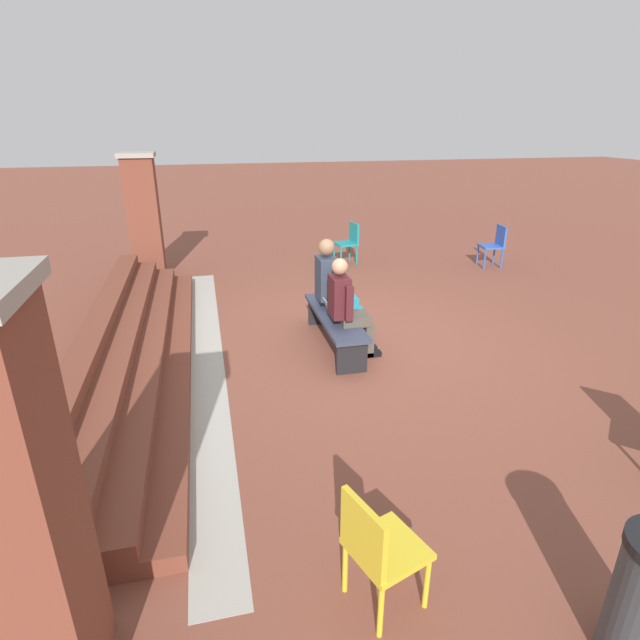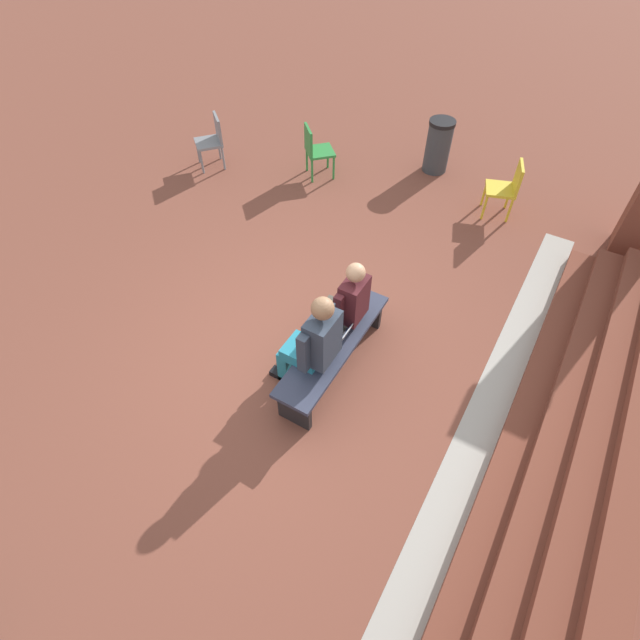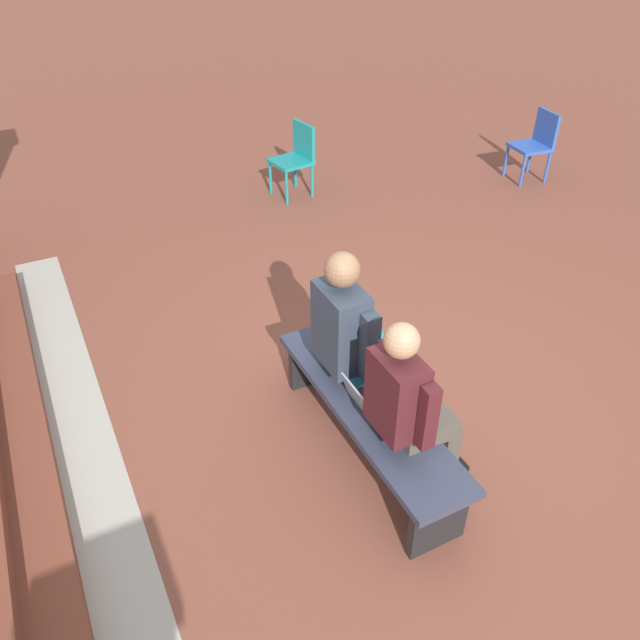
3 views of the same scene
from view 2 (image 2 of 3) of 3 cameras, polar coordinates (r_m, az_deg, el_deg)
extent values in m
plane|color=brown|center=(5.76, -2.19, -4.30)|extent=(60.00, 60.00, 0.00)
cube|color=#A8A399|center=(5.45, 17.52, -12.41)|extent=(7.37, 0.40, 0.01)
cube|color=brown|center=(5.46, 25.75, -15.13)|extent=(6.57, 1.20, 0.15)
cube|color=brown|center=(5.37, 27.82, -14.92)|extent=(6.57, 0.90, 0.15)
cube|color=brown|center=(5.28, 29.95, -14.68)|extent=(6.57, 0.60, 0.15)
cube|color=brown|center=(5.20, 32.15, -14.42)|extent=(6.57, 0.30, 0.15)
cube|color=#33384C|center=(5.34, 1.60, -2.71)|extent=(1.80, 0.44, 0.05)
cube|color=black|center=(5.99, 5.32, 1.05)|extent=(0.06, 0.37, 0.40)
cube|color=black|center=(5.13, -2.93, -10.28)|extent=(0.06, 0.37, 0.40)
cube|color=#4C473D|center=(5.53, 1.90, 0.83)|extent=(0.31, 0.36, 0.13)
cube|color=#4C473D|center=(5.84, 0.67, 0.13)|extent=(0.10, 0.11, 0.45)
cube|color=black|center=(6.00, 0.21, -0.91)|extent=(0.10, 0.22, 0.06)
cube|color=#4C473D|center=(5.75, -0.14, -0.91)|extent=(0.10, 0.11, 0.45)
cube|color=black|center=(5.91, -0.59, -1.93)|extent=(0.10, 0.22, 0.06)
cube|color=#47191E|center=(5.24, 3.88, 2.37)|extent=(0.34, 0.22, 0.51)
cube|color=#195133|center=(5.30, 2.78, 2.54)|extent=(0.05, 0.01, 0.30)
cube|color=#47191E|center=(5.41, 4.36, 3.89)|extent=(0.08, 0.09, 0.43)
cube|color=#47191E|center=(5.14, 2.12, 0.99)|extent=(0.08, 0.09, 0.43)
sphere|color=tan|center=(4.97, 4.10, 5.42)|extent=(0.20, 0.20, 0.20)
cube|color=teal|center=(5.16, -1.84, -3.64)|extent=(0.34, 0.40, 0.14)
cube|color=teal|center=(5.50, -3.05, -4.01)|extent=(0.11, 0.12, 0.45)
cube|color=black|center=(5.68, -3.49, -4.95)|extent=(0.11, 0.24, 0.07)
cube|color=teal|center=(5.41, -4.08, -5.31)|extent=(0.11, 0.12, 0.45)
cube|color=black|center=(5.59, -4.50, -6.21)|extent=(0.11, 0.24, 0.07)
cube|color=#2D3847|center=(4.82, 0.29, -2.11)|extent=(0.38, 0.24, 0.56)
cube|color=#2D3847|center=(4.99, 0.98, -0.12)|extent=(0.09, 0.10, 0.48)
cube|color=#2D3847|center=(4.73, -1.92, -3.85)|extent=(0.09, 0.10, 0.48)
sphere|color=#8C6647|center=(4.50, 0.31, 1.32)|extent=(0.22, 0.22, 0.22)
cube|color=#9EA0A5|center=(5.33, 1.31, -2.19)|extent=(0.32, 0.22, 0.02)
cube|color=#2D2D33|center=(5.33, 1.22, -2.07)|extent=(0.29, 0.15, 0.00)
cube|color=#9EA0A5|center=(5.21, 2.68, -2.06)|extent=(0.32, 0.07, 0.19)
cube|color=#33519E|center=(5.21, 2.60, -2.02)|extent=(0.28, 0.06, 0.17)
cube|color=#2D893D|center=(8.45, 0.01, 18.71)|extent=(0.59, 0.59, 0.04)
cube|color=#2D893D|center=(8.30, -1.33, 19.87)|extent=(0.31, 0.31, 0.40)
cylinder|color=#2D893D|center=(8.45, 1.57, 16.97)|extent=(0.04, 0.04, 0.40)
cylinder|color=#2D893D|center=(8.75, 0.90, 18.15)|extent=(0.04, 0.04, 0.40)
cylinder|color=#2D893D|center=(8.37, -0.91, 16.66)|extent=(0.04, 0.04, 0.40)
cylinder|color=#2D893D|center=(8.67, -1.51, 17.85)|extent=(0.04, 0.04, 0.40)
cube|color=gold|center=(7.98, 19.93, 13.87)|extent=(0.53, 0.53, 0.04)
cube|color=gold|center=(7.90, 21.72, 14.89)|extent=(0.39, 0.17, 0.40)
cylinder|color=gold|center=(8.22, 18.23, 13.53)|extent=(0.04, 0.04, 0.40)
cylinder|color=gold|center=(7.92, 18.27, 12.11)|extent=(0.04, 0.04, 0.40)
cylinder|color=gold|center=(8.28, 20.72, 13.06)|extent=(0.04, 0.04, 0.40)
cylinder|color=gold|center=(7.98, 20.84, 11.62)|extent=(0.04, 0.04, 0.40)
cube|color=gray|center=(8.88, -12.63, 19.17)|extent=(0.59, 0.59, 0.04)
cube|color=gray|center=(8.80, -11.60, 20.69)|extent=(0.29, 0.33, 0.40)
cylinder|color=gray|center=(9.13, -13.76, 18.21)|extent=(0.04, 0.04, 0.40)
cylinder|color=gray|center=(8.82, -13.36, 17.15)|extent=(0.04, 0.04, 0.40)
cylinder|color=gray|center=(9.16, -11.45, 18.72)|extent=(0.04, 0.04, 0.40)
cylinder|color=gray|center=(8.85, -10.98, 17.68)|extent=(0.04, 0.04, 0.40)
cylinder|color=#383D42|center=(8.80, 13.32, 18.61)|extent=(0.40, 0.40, 0.80)
cylinder|color=black|center=(8.61, 13.84, 21.09)|extent=(0.42, 0.42, 0.06)
camera|label=1|loc=(9.06, 35.23, 30.19)|focal=28.00mm
camera|label=3|loc=(5.60, 33.71, 27.40)|focal=35.00mm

